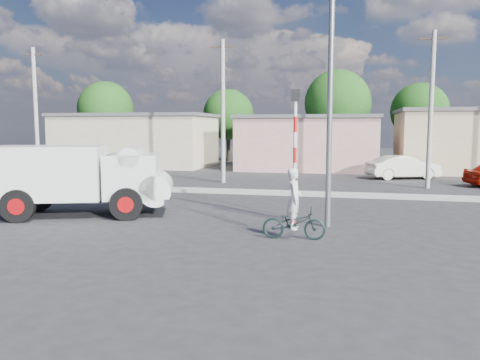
% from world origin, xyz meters
% --- Properties ---
extents(ground_plane, '(120.00, 120.00, 0.00)m').
position_xyz_m(ground_plane, '(0.00, 0.00, 0.00)').
color(ground_plane, '#252527').
rests_on(ground_plane, ground).
extents(median, '(40.00, 0.80, 0.16)m').
position_xyz_m(median, '(0.00, 8.00, 0.08)').
color(median, '#99968E').
rests_on(median, ground).
extents(truck, '(6.43, 4.02, 2.50)m').
position_xyz_m(truck, '(-4.25, 1.24, 1.39)').
color(truck, black).
rests_on(truck, ground).
extents(bicycle, '(1.81, 0.74, 0.93)m').
position_xyz_m(bicycle, '(3.44, -0.71, 0.46)').
color(bicycle, black).
rests_on(bicycle, ground).
extents(cyclist, '(0.45, 0.65, 1.72)m').
position_xyz_m(cyclist, '(3.44, -0.71, 0.86)').
color(cyclist, silver).
rests_on(cyclist, ground).
extents(car_cream, '(4.60, 2.97, 1.43)m').
position_xyz_m(car_cream, '(8.26, 16.41, 0.72)').
color(car_cream, white).
rests_on(car_cream, ground).
extents(traffic_pole, '(0.28, 0.18, 4.36)m').
position_xyz_m(traffic_pole, '(3.20, 1.50, 2.59)').
color(traffic_pole, red).
rests_on(traffic_pole, ground).
extents(streetlight, '(2.34, 0.22, 9.00)m').
position_xyz_m(streetlight, '(4.14, 1.20, 4.96)').
color(streetlight, slate).
rests_on(streetlight, ground).
extents(building_row, '(37.80, 7.30, 4.44)m').
position_xyz_m(building_row, '(1.10, 22.00, 2.13)').
color(building_row, '#C2B892').
rests_on(building_row, ground).
extents(tree_row, '(34.13, 7.32, 8.10)m').
position_xyz_m(tree_row, '(-2.27, 28.62, 4.83)').
color(tree_row, '#38281E').
rests_on(tree_row, ground).
extents(utility_poles, '(35.40, 0.24, 8.00)m').
position_xyz_m(utility_poles, '(3.25, 12.00, 4.07)').
color(utility_poles, '#99968E').
rests_on(utility_poles, ground).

